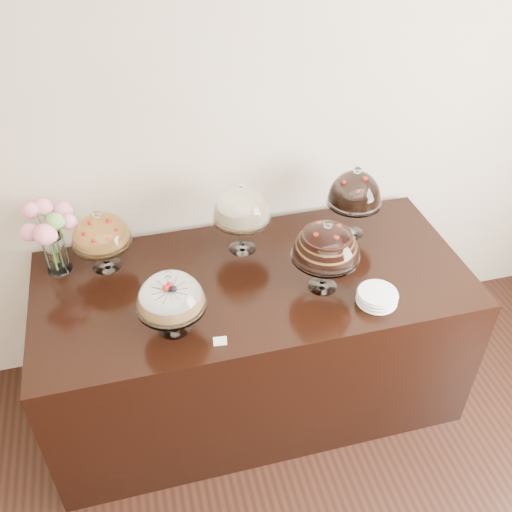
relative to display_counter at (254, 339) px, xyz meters
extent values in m
cube|color=beige|center=(0.02, 0.55, 1.05)|extent=(5.00, 0.04, 3.00)
cube|color=black|center=(0.00, 0.00, 0.00)|extent=(2.20, 1.00, 0.90)
cone|color=white|center=(-0.44, -0.25, 0.46)|extent=(0.15, 0.15, 0.02)
cylinder|color=white|center=(-0.44, -0.25, 0.53)|extent=(0.03, 0.03, 0.12)
cylinder|color=white|center=(-0.44, -0.25, 0.60)|extent=(0.31, 0.31, 0.01)
cylinder|color=tan|center=(-0.44, -0.25, 0.63)|extent=(0.26, 0.26, 0.06)
sphere|color=red|center=(-0.37, -0.23, 0.67)|extent=(0.02, 0.02, 0.02)
sphere|color=red|center=(-0.49, -0.20, 0.67)|extent=(0.02, 0.02, 0.02)
sphere|color=red|center=(-0.45, -0.32, 0.67)|extent=(0.02, 0.02, 0.02)
sphere|color=white|center=(-0.44, -0.25, 0.77)|extent=(0.04, 0.04, 0.04)
cone|color=white|center=(0.32, -0.15, 0.46)|extent=(0.15, 0.15, 0.02)
cylinder|color=white|center=(0.32, -0.15, 0.56)|extent=(0.03, 0.03, 0.17)
cylinder|color=white|center=(0.32, -0.15, 0.65)|extent=(0.33, 0.33, 0.01)
cylinder|color=black|center=(0.32, -0.15, 0.71)|extent=(0.24, 0.24, 0.12)
sphere|color=red|center=(0.38, -0.13, 0.78)|extent=(0.02, 0.02, 0.02)
sphere|color=red|center=(0.30, -0.09, 0.78)|extent=(0.02, 0.02, 0.02)
sphere|color=red|center=(0.25, -0.17, 0.78)|extent=(0.02, 0.02, 0.02)
sphere|color=red|center=(0.34, -0.21, 0.78)|extent=(0.02, 0.02, 0.02)
sphere|color=white|center=(0.32, -0.15, 0.83)|extent=(0.04, 0.04, 0.04)
cone|color=white|center=(0.00, 0.25, 0.46)|extent=(0.15, 0.15, 0.02)
cylinder|color=white|center=(0.00, 0.25, 0.56)|extent=(0.03, 0.03, 0.17)
cylinder|color=white|center=(0.00, 0.25, 0.65)|extent=(0.31, 0.31, 0.01)
cylinder|color=#F4E1BD|center=(0.00, 0.25, 0.69)|extent=(0.25, 0.25, 0.08)
sphere|color=white|center=(0.00, 0.25, 0.84)|extent=(0.04, 0.04, 0.04)
cone|color=white|center=(0.62, 0.24, 0.46)|extent=(0.15, 0.15, 0.02)
cylinder|color=white|center=(0.62, 0.24, 0.56)|extent=(0.03, 0.03, 0.17)
cylinder|color=white|center=(0.62, 0.24, 0.66)|extent=(0.30, 0.30, 0.01)
cylinder|color=black|center=(0.62, 0.24, 0.70)|extent=(0.25, 0.25, 0.08)
sphere|color=red|center=(0.68, 0.26, 0.75)|extent=(0.02, 0.02, 0.02)
sphere|color=red|center=(0.57, 0.29, 0.75)|extent=(0.02, 0.02, 0.02)
sphere|color=red|center=(0.60, 0.18, 0.75)|extent=(0.02, 0.02, 0.02)
sphere|color=white|center=(0.62, 0.24, 0.85)|extent=(0.04, 0.04, 0.04)
cone|color=white|center=(-0.71, 0.28, 0.46)|extent=(0.15, 0.15, 0.02)
cylinder|color=white|center=(-0.71, 0.28, 0.54)|extent=(0.03, 0.03, 0.13)
cylinder|color=white|center=(-0.71, 0.28, 0.61)|extent=(0.30, 0.30, 0.01)
cylinder|color=#C7853A|center=(-0.71, 0.28, 0.63)|extent=(0.24, 0.24, 0.04)
sphere|color=red|center=(-0.65, 0.30, 0.66)|extent=(0.02, 0.02, 0.02)
sphere|color=red|center=(-0.70, 0.35, 0.66)|extent=(0.02, 0.02, 0.02)
sphere|color=red|center=(-0.76, 0.33, 0.66)|extent=(0.02, 0.02, 0.02)
sphere|color=red|center=(-0.78, 0.27, 0.66)|extent=(0.02, 0.02, 0.02)
sphere|color=red|center=(-0.73, 0.22, 0.66)|extent=(0.02, 0.02, 0.02)
sphere|color=red|center=(-0.66, 0.24, 0.66)|extent=(0.02, 0.02, 0.02)
sphere|color=white|center=(-0.71, 0.28, 0.77)|extent=(0.04, 0.04, 0.04)
cylinder|color=white|center=(-0.95, 0.32, 0.55)|extent=(0.11, 0.11, 0.20)
cylinder|color=#476B2D|center=(-0.90, 0.32, 0.61)|extent=(0.01, 0.01, 0.24)
sphere|color=pink|center=(-0.85, 0.31, 0.73)|extent=(0.08, 0.08, 0.08)
cylinder|color=#476B2D|center=(-0.92, 0.37, 0.61)|extent=(0.01, 0.01, 0.24)
sphere|color=pink|center=(-0.89, 0.43, 0.73)|extent=(0.10, 0.10, 0.10)
cylinder|color=#476B2D|center=(-0.96, 0.36, 0.64)|extent=(0.01, 0.01, 0.30)
sphere|color=pink|center=(-0.97, 0.39, 0.79)|extent=(0.09, 0.09, 0.09)
cylinder|color=#476B2D|center=(-0.99, 0.34, 0.64)|extent=(0.01, 0.01, 0.31)
sphere|color=pink|center=(-1.02, 0.36, 0.80)|extent=(0.08, 0.08, 0.08)
cylinder|color=#476B2D|center=(-0.99, 0.29, 0.61)|extent=(0.01, 0.01, 0.25)
sphere|color=pink|center=(-1.03, 0.26, 0.74)|extent=(0.09, 0.09, 0.09)
cylinder|color=#476B2D|center=(-0.95, 0.26, 0.62)|extent=(0.01, 0.01, 0.27)
sphere|color=pink|center=(-0.96, 0.20, 0.76)|extent=(0.10, 0.10, 0.10)
cylinder|color=#476B2D|center=(-0.93, 0.28, 0.64)|extent=(0.01, 0.01, 0.30)
sphere|color=#6EA650|center=(-0.90, 0.25, 0.79)|extent=(0.08, 0.08, 0.08)
cylinder|color=white|center=(0.53, -0.32, 0.45)|extent=(0.19, 0.19, 0.01)
cylinder|color=white|center=(0.53, -0.32, 0.47)|extent=(0.18, 0.18, 0.01)
cylinder|color=white|center=(0.53, -0.32, 0.48)|extent=(0.19, 0.19, 0.01)
cylinder|color=white|center=(0.53, -0.32, 0.49)|extent=(0.18, 0.18, 0.01)
cylinder|color=white|center=(0.53, -0.32, 0.50)|extent=(0.19, 0.19, 0.01)
cylinder|color=white|center=(0.53, -0.32, 0.51)|extent=(0.18, 0.18, 0.01)
cube|color=white|center=(-0.26, -0.40, 0.47)|extent=(0.06, 0.02, 0.04)
camera|label=1|loc=(-0.54, -2.12, 2.34)|focal=40.00mm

